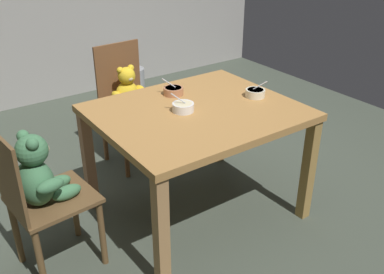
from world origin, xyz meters
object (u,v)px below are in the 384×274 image
porridge_bowl_terracotta_far_center (173,91)px  porridge_bowl_white_center (183,107)px  teddy_chair_far_center (128,97)px  metal_pail (134,82)px  dining_table (197,123)px  porridge_bowl_cream_near_right (255,93)px  teddy_chair_near_left (39,183)px

porridge_bowl_terracotta_far_center → porridge_bowl_white_center: 0.28m
porridge_bowl_terracotta_far_center → teddy_chair_far_center: bearing=93.0°
teddy_chair_far_center → metal_pail: size_ratio=3.15×
porridge_bowl_terracotta_far_center → metal_pail: porridge_bowl_terracotta_far_center is taller
dining_table → porridge_bowl_terracotta_far_center: size_ratio=9.08×
dining_table → metal_pail: size_ratio=4.00×
porridge_bowl_white_center → porridge_bowl_cream_near_right: bearing=-8.3°
porridge_bowl_terracotta_far_center → metal_pail: bearing=70.3°
teddy_chair_near_left → porridge_bowl_white_center: (0.90, -0.01, 0.21)m
dining_table → porridge_bowl_terracotta_far_center: bearing=86.6°
porridge_bowl_white_center → porridge_bowl_terracotta_far_center: bearing=69.0°
teddy_chair_near_left → metal_pail: 2.72m
teddy_chair_far_center → porridge_bowl_cream_near_right: size_ratio=7.38×
dining_table → porridge_bowl_cream_near_right: size_ratio=9.36×
dining_table → porridge_bowl_cream_near_right: 0.45m
dining_table → teddy_chair_near_left: bearing=177.9°
dining_table → porridge_bowl_white_center: bearing=164.4°
porridge_bowl_terracotta_far_center → dining_table: bearing=-93.4°
dining_table → porridge_bowl_white_center: porridge_bowl_white_center is taller
teddy_chair_far_center → porridge_bowl_cream_near_right: bearing=22.0°
porridge_bowl_terracotta_far_center → porridge_bowl_white_center: (-0.10, -0.26, 0.00)m
teddy_chair_near_left → porridge_bowl_cream_near_right: (1.41, -0.09, 0.21)m
porridge_bowl_cream_near_right → metal_pail: 2.30m
porridge_bowl_cream_near_right → dining_table: bearing=173.2°
teddy_chair_far_center → metal_pail: 1.49m
porridge_bowl_white_center → teddy_chair_near_left: bearing=179.2°
porridge_bowl_cream_near_right → metal_pail: bearing=83.4°
teddy_chair_near_left → porridge_bowl_white_center: teddy_chair_near_left is taller
porridge_bowl_cream_near_right → porridge_bowl_white_center: bearing=171.7°
teddy_chair_far_center → porridge_bowl_white_center: teddy_chair_far_center is taller
metal_pail → teddy_chair_near_left: bearing=-128.2°
teddy_chair_far_center → porridge_bowl_terracotta_far_center: size_ratio=7.16×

